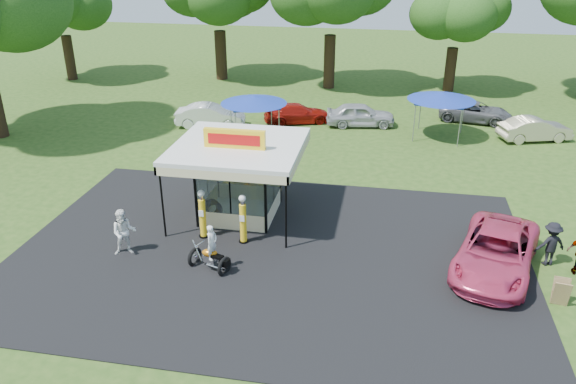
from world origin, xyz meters
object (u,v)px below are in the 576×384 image
bg_car_c (360,115)px  motorcycle (211,252)px  bg_car_b (297,113)px  tent_east (442,96)px  bg_car_d (475,112)px  kiosk_car (252,185)px  bg_car_e (535,129)px  pink_sedan (496,252)px  gas_pump_right (243,220)px  tent_west (254,100)px  spectator_east_a (551,244)px  spectator_west (124,232)px  a_frame_sign (561,292)px  gas_station_kiosk (239,178)px  bg_car_a (210,116)px  gas_pump_left (203,215)px

bg_car_c → motorcycle: bearing=157.5°
bg_car_b → tent_east: 9.35m
bg_car_c → bg_car_d: 7.87m
kiosk_car → bg_car_e: (15.00, 10.72, 0.23)m
pink_sedan → tent_east: tent_east is taller
gas_pump_right → tent_west: (-2.51, 12.30, 1.48)m
pink_sedan → spectator_east_a: (2.07, 0.81, 0.10)m
spectator_west → pink_sedan: bearing=-16.5°
a_frame_sign → kiosk_car: (-12.38, 6.74, -0.01)m
gas_station_kiosk → bg_car_c: gas_station_kiosk is taller
tent_east → spectator_east_a: bearing=-77.0°
gas_pump_right → tent_east: tent_east is taller
gas_station_kiosk → bg_car_d: (11.90, 16.22, -1.13)m
tent_west → bg_car_b: bearing=63.1°
kiosk_car → spectator_east_a: (12.57, -4.09, 0.41)m
tent_west → motorcycle: bearing=-82.7°
a_frame_sign → spectator_east_a: bearing=94.0°
tent_west → spectator_east_a: bearing=-39.5°
bg_car_d → tent_west: size_ratio=1.19×
bg_car_a → tent_west: 4.37m
gas_station_kiosk → bg_car_e: gas_station_kiosk is taller
spectator_east_a → tent_west: 18.62m
motorcycle → bg_car_b: 18.37m
gas_pump_right → bg_car_c: 16.65m
gas_pump_right → tent_east: bearing=60.2°
gas_pump_left → a_frame_sign: size_ratio=2.24×
spectator_east_a → bg_car_b: 19.95m
motorcycle → spectator_west: 3.71m
bg_car_e → gas_pump_left: bearing=115.9°
gas_pump_left → a_frame_sign: gas_pump_left is taller
bg_car_b → tent_west: size_ratio=1.11×
kiosk_car → spectator_east_a: size_ratio=1.58×
spectator_east_a → bg_car_d: 18.11m
a_frame_sign → spectator_west: spectator_west is taller
motorcycle → a_frame_sign: size_ratio=2.03×
bg_car_c → bg_car_e: bearing=-104.5°
pink_sedan → bg_car_d: (1.40, 18.91, -0.13)m
gas_pump_left → tent_west: size_ratio=0.54×
gas_station_kiosk → gas_pump_left: gas_station_kiosk is taller
tent_east → kiosk_car: bearing=-132.1°
kiosk_car → spectator_west: bearing=150.5°
a_frame_sign → bg_car_b: (-12.17, 18.31, 0.15)m
gas_pump_left → spectator_east_a: bearing=1.6°
pink_sedan → tent_west: bearing=151.1°
spectator_west → bg_car_c: (7.96, 17.94, -0.20)m
a_frame_sign → bg_car_d: bearing=99.5°
pink_sedan → spectator_east_a: bearing=38.3°
spectator_west → bg_car_b: bearing=56.0°
bg_car_b → tent_west: bearing=132.2°
spectator_east_a → tent_east: tent_east is taller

